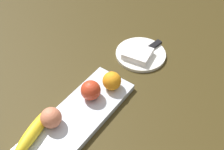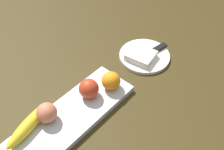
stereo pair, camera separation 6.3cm
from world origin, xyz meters
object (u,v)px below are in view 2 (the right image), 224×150
(apple, at_px, (89,89))
(dinner_plate, at_px, (144,56))
(knife, at_px, (155,50))
(folded_napkin, at_px, (141,56))
(fruit_tray, at_px, (72,116))
(peach, at_px, (47,113))
(banana, at_px, (29,125))
(orange_near_apple, at_px, (111,81))

(apple, xyz_separation_m, dinner_plate, (-0.31, 0.01, -0.05))
(knife, bearing_deg, folded_napkin, -4.78)
(fruit_tray, height_order, folded_napkin, folded_napkin)
(peach, xyz_separation_m, knife, (-0.52, 0.06, -0.04))
(fruit_tray, relative_size, banana, 2.42)
(fruit_tray, relative_size, peach, 6.92)
(peach, distance_m, knife, 0.53)
(fruit_tray, height_order, knife, knife)
(fruit_tray, height_order, peach, peach)
(banana, height_order, orange_near_apple, orange_near_apple)
(fruit_tray, xyz_separation_m, folded_napkin, (-0.39, 0.00, 0.02))
(banana, bearing_deg, knife, 159.53)
(apple, distance_m, dinner_plate, 0.32)
(orange_near_apple, bearing_deg, knife, 179.78)
(dinner_plate, distance_m, knife, 0.05)
(dinner_plate, bearing_deg, banana, -6.33)
(folded_napkin, relative_size, knife, 0.59)
(folded_napkin, bearing_deg, orange_near_apple, 5.24)
(peach, height_order, dinner_plate, peach)
(apple, height_order, banana, apple)
(dinner_plate, relative_size, folded_napkin, 1.99)
(orange_near_apple, distance_m, knife, 0.28)
(apple, bearing_deg, dinner_plate, 177.49)
(orange_near_apple, distance_m, peach, 0.25)
(banana, bearing_deg, dinner_plate, 160.95)
(peach, bearing_deg, folded_napkin, 174.45)
(apple, height_order, folded_napkin, apple)
(peach, bearing_deg, banana, -14.41)
(knife, bearing_deg, dinner_plate, -12.43)
(apple, distance_m, knife, 0.36)
(folded_napkin, bearing_deg, peach, -5.55)
(orange_near_apple, xyz_separation_m, peach, (0.24, -0.06, 0.00))
(banana, relative_size, folded_napkin, 1.84)
(orange_near_apple, distance_m, dinner_plate, 0.24)
(fruit_tray, distance_m, dinner_plate, 0.41)
(apple, relative_size, dinner_plate, 0.33)
(apple, xyz_separation_m, orange_near_apple, (-0.08, 0.03, -0.00))
(orange_near_apple, height_order, knife, orange_near_apple)
(dinner_plate, bearing_deg, peach, -5.24)
(banana, distance_m, folded_napkin, 0.52)
(peach, height_order, knife, peach)
(banana, bearing_deg, orange_near_apple, 152.81)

